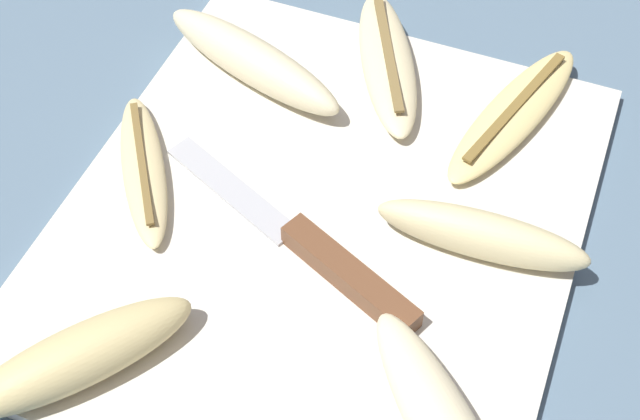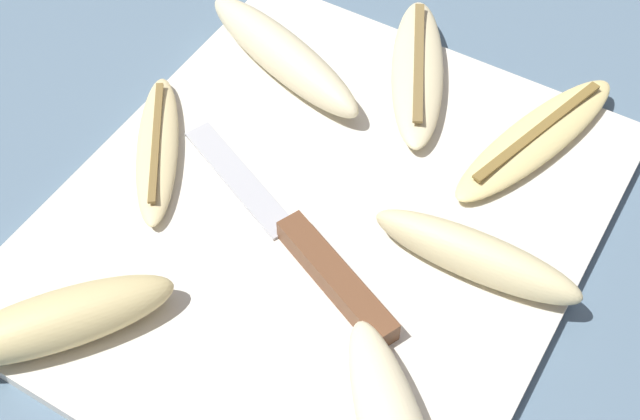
% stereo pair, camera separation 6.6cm
% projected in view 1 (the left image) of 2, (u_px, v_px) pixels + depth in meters
% --- Properties ---
extents(ground_plane, '(4.00, 4.00, 0.00)m').
position_uv_depth(ground_plane, '(320.00, 228.00, 0.68)').
color(ground_plane, slate).
extents(cutting_board, '(0.44, 0.38, 0.01)m').
position_uv_depth(cutting_board, '(320.00, 223.00, 0.67)').
color(cutting_board, silver).
rests_on(cutting_board, ground_plane).
extents(knife, '(0.12, 0.24, 0.02)m').
position_uv_depth(knife, '(329.00, 260.00, 0.63)').
color(knife, brown).
rests_on(knife, cutting_board).
extents(banana_golden_short, '(0.19, 0.09, 0.02)m').
position_uv_depth(banana_golden_short, '(514.00, 113.00, 0.72)').
color(banana_golden_short, '#EDD689').
rests_on(banana_golden_short, cutting_board).
extents(banana_spotted_left, '(0.15, 0.13, 0.04)m').
position_uv_depth(banana_spotted_left, '(81.00, 356.00, 0.57)').
color(banana_spotted_left, '#DBC684').
rests_on(banana_spotted_left, cutting_board).
extents(banana_pale_long, '(0.10, 0.19, 0.04)m').
position_uv_depth(banana_pale_long, '(252.00, 60.00, 0.74)').
color(banana_pale_long, beige).
rests_on(banana_pale_long, cutting_board).
extents(banana_cream_curved, '(0.18, 0.12, 0.02)m').
position_uv_depth(banana_cream_curved, '(387.00, 61.00, 0.76)').
color(banana_cream_curved, beige).
rests_on(banana_cream_curved, cutting_board).
extents(banana_ripe_center, '(0.15, 0.11, 0.02)m').
position_uv_depth(banana_ripe_center, '(143.00, 169.00, 0.69)').
color(banana_ripe_center, beige).
rests_on(banana_ripe_center, cutting_board).
extents(banana_soft_right, '(0.04, 0.16, 0.04)m').
position_uv_depth(banana_soft_right, '(482.00, 235.00, 0.63)').
color(banana_soft_right, beige).
rests_on(banana_soft_right, cutting_board).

